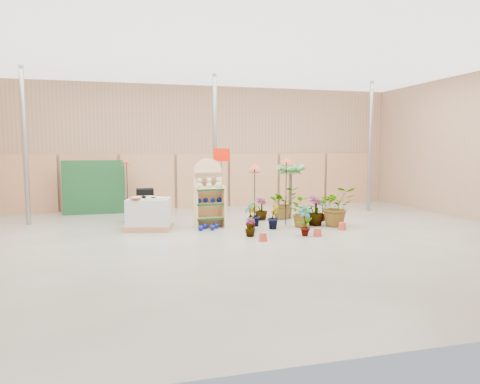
% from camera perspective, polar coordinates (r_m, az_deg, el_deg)
% --- Properties ---
extents(room, '(15.20, 12.10, 4.70)m').
position_cam_1_polar(room, '(11.07, -0.74, 5.92)').
color(room, slate).
rests_on(room, ground).
extents(display_shelf, '(0.82, 0.54, 1.92)m').
position_cam_1_polar(display_shelf, '(12.04, -4.21, -0.47)').
color(display_shelf, '#E3BD82').
rests_on(display_shelf, ground).
extents(teddy_bears, '(0.71, 0.18, 0.30)m').
position_cam_1_polar(teddy_bears, '(11.92, -4.05, 1.11)').
color(teddy_bears, '#C1B59C').
rests_on(teddy_bears, display_shelf).
extents(gazing_balls_shelf, '(0.71, 0.24, 0.13)m').
position_cam_1_polar(gazing_balls_shelf, '(11.95, -4.12, -1.10)').
color(gazing_balls_shelf, navy).
rests_on(gazing_balls_shelf, display_shelf).
extents(gazing_balls_floor, '(0.63, 0.39, 0.15)m').
position_cam_1_polar(gazing_balls_floor, '(11.67, -4.22, -4.66)').
color(gazing_balls_floor, navy).
rests_on(gazing_balls_floor, ground).
extents(pallet_stack, '(1.39, 1.24, 0.89)m').
position_cam_1_polar(pallet_stack, '(11.88, -12.06, -2.87)').
color(pallet_stack, '#AE7951').
rests_on(pallet_stack, ground).
extents(charcoal_planters, '(0.80, 0.50, 1.00)m').
position_cam_1_polar(charcoal_planters, '(13.12, -12.97, -2.11)').
color(charcoal_planters, black).
rests_on(charcoal_planters, ground).
extents(trellis_stock, '(2.00, 0.30, 1.80)m').
position_cam_1_polar(trellis_stock, '(15.14, -18.87, 0.61)').
color(trellis_stock, '#164420').
rests_on(trellis_stock, ground).
extents(offer_sign, '(0.50, 0.08, 2.20)m').
position_cam_1_polar(offer_sign, '(13.13, -2.47, 3.09)').
color(offer_sign, gray).
rests_on(offer_sign, ground).
extents(bird_table_front, '(0.34, 0.34, 1.80)m').
position_cam_1_polar(bird_table_front, '(11.37, 1.97, 3.16)').
color(bird_table_front, black).
rests_on(bird_table_front, ground).
extents(bird_table_right, '(0.34, 0.34, 1.95)m').
position_cam_1_polar(bird_table_right, '(12.30, 6.20, 3.99)').
color(bird_table_right, black).
rests_on(bird_table_right, ground).
extents(bird_table_back, '(0.34, 0.34, 1.90)m').
position_cam_1_polar(bird_table_back, '(14.37, -14.89, 3.91)').
color(bird_table_back, black).
rests_on(bird_table_back, ground).
extents(palm, '(0.70, 0.70, 1.80)m').
position_cam_1_polar(palm, '(13.39, 6.77, 2.97)').
color(palm, brown).
rests_on(palm, ground).
extents(potted_plant_0, '(0.32, 0.45, 0.81)m').
position_cam_1_polar(potted_plant_0, '(11.40, 1.35, -3.21)').
color(potted_plant_0, '#397E39').
rests_on(potted_plant_0, ground).
extents(potted_plant_1, '(0.43, 0.46, 0.67)m').
position_cam_1_polar(potted_plant_1, '(11.76, 4.44, -3.30)').
color(potted_plant_1, '#397E39').
rests_on(potted_plant_1, ground).
extents(potted_plant_2, '(0.88, 0.93, 0.82)m').
position_cam_1_polar(potted_plant_2, '(12.13, 8.00, -2.70)').
color(potted_plant_2, '#397E39').
rests_on(potted_plant_2, ground).
extents(potted_plant_3, '(0.64, 0.64, 0.84)m').
position_cam_1_polar(potted_plant_3, '(12.42, 10.03, -2.47)').
color(potted_plant_3, '#397E39').
rests_on(potted_plant_3, ground).
extents(potted_plant_4, '(0.42, 0.42, 0.68)m').
position_cam_1_polar(potted_plant_4, '(13.21, 10.95, -2.36)').
color(potted_plant_4, '#397E39').
rests_on(potted_plant_4, ground).
extents(potted_plant_5, '(0.47, 0.45, 0.66)m').
position_cam_1_polar(potted_plant_5, '(12.11, 1.84, -3.04)').
color(potted_plant_5, '#397E39').
rests_on(potted_plant_5, ground).
extents(potted_plant_6, '(1.11, 1.03, 1.00)m').
position_cam_1_polar(potted_plant_6, '(13.45, 5.71, -1.44)').
color(potted_plant_6, '#397E39').
rests_on(potted_plant_6, ground).
extents(potted_plant_7, '(0.28, 0.28, 0.47)m').
position_cam_1_polar(potted_plant_7, '(10.73, 1.37, -4.71)').
color(potted_plant_7, '#397E39').
rests_on(potted_plant_7, ground).
extents(potted_plant_8, '(0.41, 0.29, 0.77)m').
position_cam_1_polar(potted_plant_8, '(10.88, 8.62, -3.82)').
color(potted_plant_8, '#397E39').
rests_on(potted_plant_8, ground).
extents(potted_plant_10, '(1.13, 1.01, 1.13)m').
position_cam_1_polar(potted_plant_10, '(12.40, 12.70, -1.87)').
color(potted_plant_10, '#397E39').
rests_on(potted_plant_10, ground).
extents(potted_plant_11, '(0.49, 0.49, 0.68)m').
position_cam_1_polar(potted_plant_11, '(13.17, 2.85, -2.28)').
color(potted_plant_11, '#397E39').
rests_on(potted_plant_11, ground).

